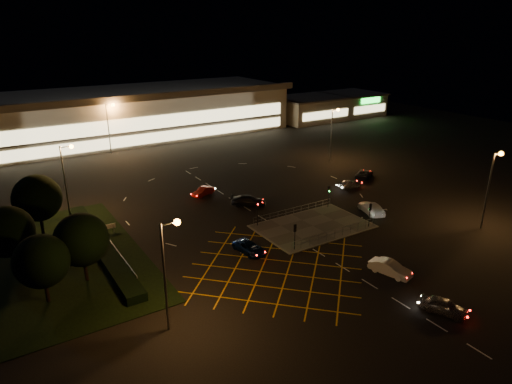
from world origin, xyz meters
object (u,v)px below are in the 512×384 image
car_near_silver (444,306)px  car_approach_white (371,208)px  signal_se (370,210)px  car_right_silver (350,184)px  car_far_dkgrey (248,201)px  car_circ_red (203,191)px  signal_sw (295,232)px  signal_ne (329,192)px  car_left_blue (249,247)px  car_east_grey (364,174)px  car_queue_white (390,268)px  signal_nw (257,209)px

car_near_silver → car_approach_white: 23.53m
signal_se → car_right_silver: bearing=-124.0°
car_far_dkgrey → car_right_silver: bearing=-61.6°
car_circ_red → signal_sw: bearing=-19.6°
signal_sw → signal_se: bearing=-180.0°
signal_ne → car_approach_white: signal_ne is taller
signal_ne → car_left_blue: 17.72m
signal_ne → car_right_silver: 9.82m
signal_sw → signal_se: 12.00m
signal_ne → car_east_grey: signal_ne is taller
signal_sw → car_far_dkgrey: bearing=-100.7°
car_far_dkgrey → car_queue_white: bearing=-138.9°
signal_ne → car_circ_red: signal_ne is taller
signal_ne → car_left_blue: signal_ne is taller
signal_nw → car_approach_white: bearing=-16.6°
car_queue_white → car_circ_red: car_queue_white is taller
signal_nw → car_far_dkgrey: signal_nw is taller
signal_sw → car_circ_red: size_ratio=0.81×
car_queue_white → car_left_blue: (-9.87, 12.10, -0.11)m
signal_ne → car_far_dkgrey: 11.60m
signal_sw → car_approach_white: bearing=-168.3°
car_queue_white → car_circ_red: (-6.02, 31.87, -0.10)m
car_left_blue → signal_se: bearing=-14.6°
signal_se → car_queue_white: signal_se is taller
car_approach_white → car_queue_white: bearing=69.1°
signal_se → car_right_silver: size_ratio=0.81×
car_queue_white → car_right_silver: size_ratio=1.15×
signal_sw → car_near_silver: 17.65m
signal_sw → car_left_blue: (-4.71, 2.34, -1.74)m
car_near_silver → car_left_blue: (-8.73, 19.45, -0.09)m
car_east_grey → car_near_silver: bearing=113.4°
signal_se → car_near_silver: bearing=65.0°
signal_ne → car_queue_white: size_ratio=0.70×
signal_sw → car_left_blue: 5.54m
car_near_silver → car_right_silver: (16.48, 29.72, -0.04)m
signal_se → car_circ_red: bearing=-59.8°
signal_ne → car_approach_white: (3.79, -4.72, -1.60)m
car_far_dkgrey → car_approach_white: (12.99, -11.60, 0.03)m
car_circ_red → car_approach_white: (16.65, -18.84, 0.13)m
car_queue_white → car_circ_red: size_ratio=1.16×
signal_se → car_east_grey: bearing=-133.3°
signal_sw → car_queue_white: size_ratio=0.70×
signal_se → car_right_silver: signal_se is taller
signal_ne → car_near_silver: size_ratio=0.76×
signal_se → car_far_dkgrey: signal_se is taller
signal_ne → car_queue_white: 19.09m
signal_sw → signal_nw: size_ratio=1.00×
car_far_dkgrey → car_left_blue: bearing=-175.3°
car_near_silver → signal_se: bearing=40.5°
signal_ne → car_right_silver: signal_ne is taller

